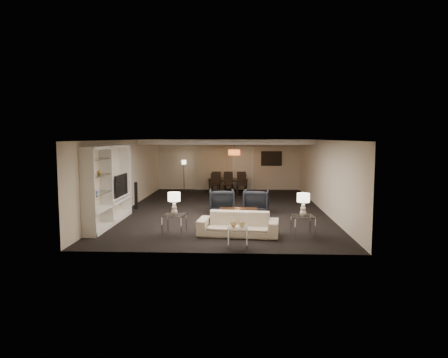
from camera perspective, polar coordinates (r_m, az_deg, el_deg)
floor at (r=14.47m, az=-0.00°, el=-4.34°), size 11.00×11.00×0.00m
ceiling at (r=14.24m, az=-0.00°, el=5.61°), size 7.00×11.00×0.02m
wall_back at (r=19.78m, az=0.69°, el=2.10°), size 7.00×0.02×2.50m
wall_front at (r=8.85m, az=-1.55°, el=-2.75°), size 7.00×0.02×2.50m
wall_left at (r=14.87m, az=-13.60°, el=0.64°), size 0.02×11.00×2.50m
wall_right at (r=14.58m, az=13.88°, el=0.52°), size 0.02×11.00×2.50m
ceiling_soffit at (r=17.74m, az=0.49°, el=5.37°), size 7.00×4.00×0.20m
curtains at (r=19.75m, az=-1.93°, el=1.94°), size 1.50×0.12×2.40m
door at (r=19.76m, az=2.72°, el=1.50°), size 0.90×0.05×2.10m
painting at (r=19.77m, az=6.79°, el=2.92°), size 0.95×0.04×0.65m
media_unit at (r=12.35m, az=-16.07°, el=-0.84°), size 0.38×3.40×2.35m
pendant_light at (r=17.74m, az=1.46°, el=3.81°), size 0.52×0.52×0.24m
sofa at (r=10.63m, az=2.04°, el=-6.44°), size 2.19×1.05×0.62m
coffee_table at (r=12.21m, az=2.10°, el=-5.28°), size 1.19×0.72×0.42m
armchair_left at (r=13.87m, az=-0.33°, el=-3.14°), size 0.90×0.93×0.79m
armchair_right at (r=13.86m, az=4.63°, el=-3.16°), size 0.94×0.96×0.79m
side_table_left at (r=10.78m, az=-7.09°, el=-6.50°), size 0.65×0.65×0.54m
side_table_right at (r=10.76m, az=11.19°, el=-6.60°), size 0.62×0.62×0.54m
table_lamp_left at (r=10.67m, az=-7.13°, el=-3.51°), size 0.36×0.36×0.60m
table_lamp_right at (r=10.65m, az=11.25°, el=-3.61°), size 0.34×0.34×0.60m
marble_table at (r=9.57m, az=1.98°, el=-8.24°), size 0.49×0.49×0.48m
gold_gourd_a at (r=9.50m, az=1.38°, el=-6.38°), size 0.15×0.15×0.15m
gold_gourd_b at (r=9.50m, az=2.60°, el=-6.44°), size 0.14×0.14×0.14m
television at (r=13.00m, az=-14.98°, el=-0.87°), size 1.18×0.15×0.68m
vase_blue at (r=11.22m, az=-18.03°, el=-1.72°), size 0.17×0.17×0.17m
vase_amber at (r=11.57m, az=-17.37°, el=0.98°), size 0.15×0.15×0.16m
floor_speaker at (r=14.85m, az=-12.45°, el=-2.31°), size 0.11×0.11×0.97m
dining_table at (r=18.67m, az=0.61°, el=-1.00°), size 1.91×1.16×0.65m
chair_nl at (r=18.04m, az=-1.36°, el=-0.74°), size 0.50×0.50×0.96m
chair_nm at (r=18.01m, az=0.55°, el=-0.75°), size 0.47×0.47×0.96m
chair_nr at (r=18.00m, az=2.46°, el=-0.76°), size 0.49×0.49×0.96m
chair_fl at (r=19.33m, az=-1.10°, el=-0.29°), size 0.46×0.46×0.96m
chair_fm at (r=19.30m, az=0.68°, el=-0.30°), size 0.47×0.47×0.96m
chair_fr at (r=19.29m, az=2.46°, el=-0.31°), size 0.47×0.47×0.96m
floor_lamp at (r=19.54m, az=-5.73°, el=0.52°), size 0.28×0.28×1.48m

